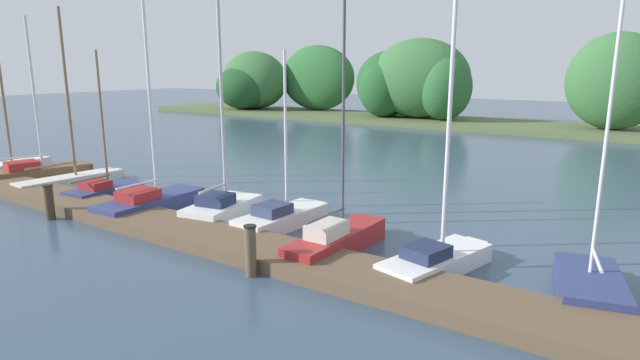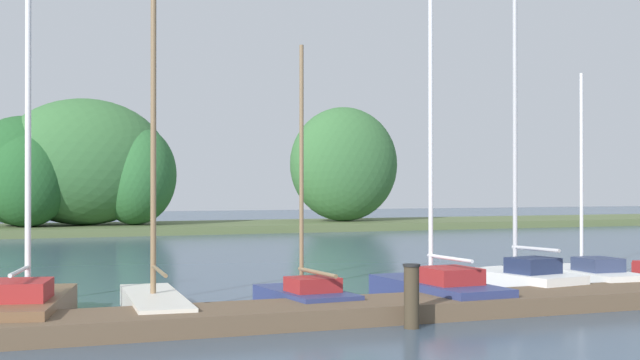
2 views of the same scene
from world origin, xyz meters
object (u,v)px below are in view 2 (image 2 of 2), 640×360
at_px(sailboat_1, 26,303).
at_px(sailboat_2, 154,297).
at_px(sailboat_5, 519,276).
at_px(sailboat_3, 304,296).
at_px(sailboat_4, 435,287).
at_px(mooring_piling_1, 412,296).
at_px(sailboat_6, 585,276).

relative_size(sailboat_1, sailboat_2, 0.97).
height_order(sailboat_1, sailboat_5, sailboat_5).
bearing_deg(sailboat_3, sailboat_5, -88.14).
bearing_deg(sailboat_2, sailboat_1, 98.46).
height_order(sailboat_4, sailboat_5, sailboat_5).
height_order(sailboat_3, sailboat_4, sailboat_4).
relative_size(sailboat_5, mooring_piling_1, 6.59).
distance_m(sailboat_2, sailboat_3, 2.96).
bearing_deg(sailboat_4, sailboat_1, 84.34).
xyz_separation_m(sailboat_4, mooring_piling_1, (-1.85, -2.51, 0.20)).
relative_size(sailboat_4, sailboat_6, 1.33).
distance_m(sailboat_4, sailboat_6, 4.86).
height_order(sailboat_5, mooring_piling_1, sailboat_5).
relative_size(sailboat_2, sailboat_5, 0.94).
distance_m(sailboat_2, sailboat_5, 8.40).
distance_m(sailboat_2, sailboat_4, 5.84).
bearing_deg(sailboat_4, sailboat_6, -79.31).
distance_m(sailboat_3, mooring_piling_1, 2.86).
bearing_deg(sailboat_1, sailboat_2, -72.68).
bearing_deg(sailboat_6, sailboat_4, 106.38).
height_order(sailboat_1, sailboat_4, sailboat_4).
height_order(sailboat_1, sailboat_6, sailboat_1).
bearing_deg(sailboat_4, mooring_piling_1, 141.03).
distance_m(sailboat_3, sailboat_5, 5.51).
height_order(sailboat_3, sailboat_5, sailboat_5).
relative_size(sailboat_2, mooring_piling_1, 6.21).
bearing_deg(sailboat_1, sailboat_3, -80.39).
xyz_separation_m(sailboat_1, sailboat_4, (8.17, -0.45, -0.01)).
bearing_deg(sailboat_1, sailboat_6, -74.19).
height_order(sailboat_3, mooring_piling_1, sailboat_3).
distance_m(sailboat_4, sailboat_5, 2.69).
bearing_deg(sailboat_1, mooring_piling_1, -102.21).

